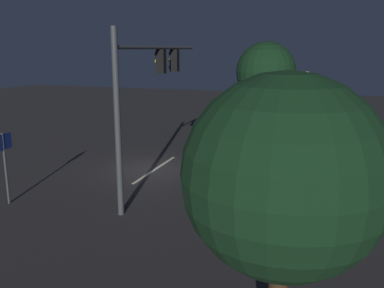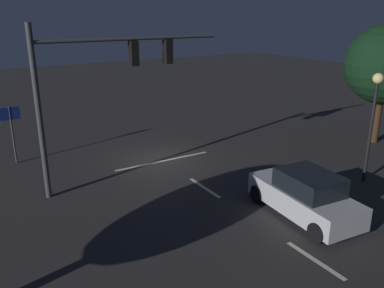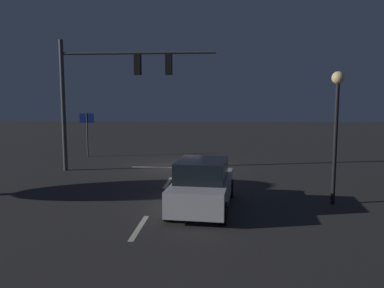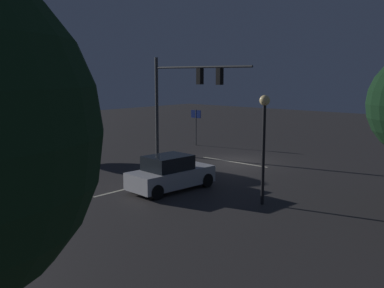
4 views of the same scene
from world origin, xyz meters
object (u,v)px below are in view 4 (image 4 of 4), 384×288
(traffic_signal_assembly, at_px, (184,88))
(tree_right_near, at_px, (27,100))
(street_lamp_left_kerb, at_px, (264,128))
(route_sign, at_px, (196,120))
(car_approaching, at_px, (170,174))

(traffic_signal_assembly, relative_size, tree_right_near, 1.42)
(street_lamp_left_kerb, height_order, route_sign, street_lamp_left_kerb)
(route_sign, bearing_deg, tree_right_near, 64.40)
(traffic_signal_assembly, xyz_separation_m, car_approaching, (-4.95, 6.38, -3.82))
(traffic_signal_assembly, bearing_deg, tree_right_near, 37.67)
(car_approaching, xyz_separation_m, street_lamp_left_kerb, (-4.60, -0.90, 2.50))
(traffic_signal_assembly, relative_size, route_sign, 2.81)
(car_approaching, height_order, tree_right_near, tree_right_near)
(street_lamp_left_kerb, bearing_deg, route_sign, -38.97)
(traffic_signal_assembly, distance_m, route_sign, 6.12)
(street_lamp_left_kerb, distance_m, route_sign, 16.18)
(street_lamp_left_kerb, bearing_deg, traffic_signal_assembly, -29.85)
(street_lamp_left_kerb, bearing_deg, car_approaching, 11.04)
(tree_right_near, bearing_deg, car_approaching, -179.86)
(route_sign, xyz_separation_m, tree_right_near, (5.31, 11.07, 1.78))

